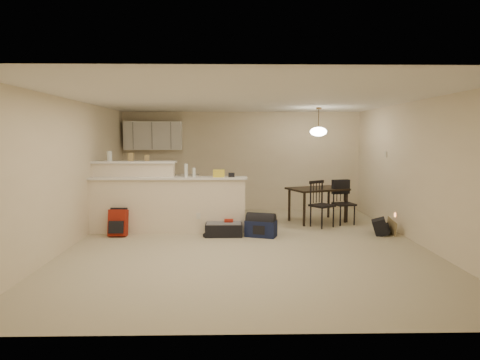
{
  "coord_description": "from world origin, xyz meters",
  "views": [
    {
      "loc": [
        -0.27,
        -7.37,
        1.85
      ],
      "look_at": [
        -0.1,
        0.7,
        1.05
      ],
      "focal_mm": 32.0,
      "sensor_mm": 36.0,
      "label": 1
    }
  ],
  "objects_px": {
    "dining_chair_far": "(344,203)",
    "red_backpack": "(118,223)",
    "dining_table": "(317,192)",
    "suitcase": "(224,229)",
    "black_daypack": "(380,227)",
    "navy_duffel": "(261,228)",
    "pendant_lamp": "(318,131)",
    "dining_chair_near": "(322,204)"
  },
  "relations": [
    {
      "from": "red_backpack",
      "to": "black_daypack",
      "type": "height_order",
      "value": "red_backpack"
    },
    {
      "from": "suitcase",
      "to": "black_daypack",
      "type": "xyz_separation_m",
      "value": [
        2.99,
        0.0,
        0.03
      ]
    },
    {
      "from": "black_daypack",
      "to": "suitcase",
      "type": "bearing_deg",
      "value": 106.52
    },
    {
      "from": "dining_table",
      "to": "suitcase",
      "type": "xyz_separation_m",
      "value": [
        -2.04,
        -1.31,
        -0.54
      ]
    },
    {
      "from": "navy_duffel",
      "to": "black_daypack",
      "type": "xyz_separation_m",
      "value": [
        2.29,
        0.1,
        -0.0
      ]
    },
    {
      "from": "dining_chair_near",
      "to": "black_daypack",
      "type": "xyz_separation_m",
      "value": [
        0.96,
        -0.74,
        -0.33
      ]
    },
    {
      "from": "dining_table",
      "to": "black_daypack",
      "type": "bearing_deg",
      "value": -75.26
    },
    {
      "from": "pendant_lamp",
      "to": "suitcase",
      "type": "xyz_separation_m",
      "value": [
        -2.04,
        -1.31,
        -1.87
      ]
    },
    {
      "from": "navy_duffel",
      "to": "dining_table",
      "type": "bearing_deg",
      "value": 65.26
    },
    {
      "from": "pendant_lamp",
      "to": "navy_duffel",
      "type": "distance_m",
      "value": 2.67
    },
    {
      "from": "red_backpack",
      "to": "black_daypack",
      "type": "xyz_separation_m",
      "value": [
        4.98,
        0.0,
        -0.1
      ]
    },
    {
      "from": "dining_table",
      "to": "dining_chair_far",
      "type": "bearing_deg",
      "value": -50.24
    },
    {
      "from": "suitcase",
      "to": "red_backpack",
      "type": "bearing_deg",
      "value": 179.62
    },
    {
      "from": "pendant_lamp",
      "to": "red_backpack",
      "type": "height_order",
      "value": "pendant_lamp"
    },
    {
      "from": "red_backpack",
      "to": "black_daypack",
      "type": "bearing_deg",
      "value": 1.38
    },
    {
      "from": "dining_table",
      "to": "black_daypack",
      "type": "distance_m",
      "value": 1.69
    },
    {
      "from": "dining_table",
      "to": "dining_chair_far",
      "type": "height_order",
      "value": "dining_chair_far"
    },
    {
      "from": "pendant_lamp",
      "to": "black_daypack",
      "type": "distance_m",
      "value": 2.45
    },
    {
      "from": "dining_table",
      "to": "black_daypack",
      "type": "relative_size",
      "value": 4.09
    },
    {
      "from": "dining_chair_far",
      "to": "black_daypack",
      "type": "xyz_separation_m",
      "value": [
        0.43,
        -1.02,
        -0.31
      ]
    },
    {
      "from": "dining_chair_far",
      "to": "dining_table",
      "type": "bearing_deg",
      "value": 137.43
    },
    {
      "from": "black_daypack",
      "to": "dining_chair_far",
      "type": "bearing_deg",
      "value": 39.56
    },
    {
      "from": "suitcase",
      "to": "black_daypack",
      "type": "height_order",
      "value": "black_daypack"
    },
    {
      "from": "dining_table",
      "to": "black_daypack",
      "type": "xyz_separation_m",
      "value": [
        0.95,
        -1.31,
        -0.51
      ]
    },
    {
      "from": "dining_chair_near",
      "to": "navy_duffel",
      "type": "relative_size",
      "value": 1.7
    },
    {
      "from": "dining_chair_far",
      "to": "red_backpack",
      "type": "relative_size",
      "value": 1.85
    },
    {
      "from": "dining_table",
      "to": "suitcase",
      "type": "bearing_deg",
      "value": -168.78
    },
    {
      "from": "dining_chair_far",
      "to": "dining_chair_near",
      "type": "bearing_deg",
      "value": -166.34
    },
    {
      "from": "red_backpack",
      "to": "black_daypack",
      "type": "distance_m",
      "value": 4.98
    },
    {
      "from": "suitcase",
      "to": "dining_table",
      "type": "bearing_deg",
      "value": 32.28
    },
    {
      "from": "black_daypack",
      "to": "dining_chair_near",
      "type": "bearing_deg",
      "value": 68.81
    },
    {
      "from": "dining_chair_far",
      "to": "suitcase",
      "type": "height_order",
      "value": "dining_chair_far"
    },
    {
      "from": "dining_table",
      "to": "navy_duffel",
      "type": "bearing_deg",
      "value": -155.05
    },
    {
      "from": "dining_chair_far",
      "to": "navy_duffel",
      "type": "distance_m",
      "value": 2.19
    },
    {
      "from": "pendant_lamp",
      "to": "suitcase",
      "type": "height_order",
      "value": "pendant_lamp"
    },
    {
      "from": "dining_table",
      "to": "pendant_lamp",
      "type": "bearing_deg",
      "value": -145.13
    },
    {
      "from": "black_daypack",
      "to": "dining_table",
      "type": "bearing_deg",
      "value": 52.7
    },
    {
      "from": "dining_chair_near",
      "to": "pendant_lamp",
      "type": "bearing_deg",
      "value": 54.47
    },
    {
      "from": "pendant_lamp",
      "to": "navy_duffel",
      "type": "relative_size",
      "value": 1.1
    },
    {
      "from": "dining_chair_far",
      "to": "red_backpack",
      "type": "height_order",
      "value": "dining_chair_far"
    },
    {
      "from": "dining_table",
      "to": "navy_duffel",
      "type": "distance_m",
      "value": 2.0
    },
    {
      "from": "dining_table",
      "to": "pendant_lamp",
      "type": "xyz_separation_m",
      "value": [
        -0.0,
        -0.0,
        1.33
      ]
    }
  ]
}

